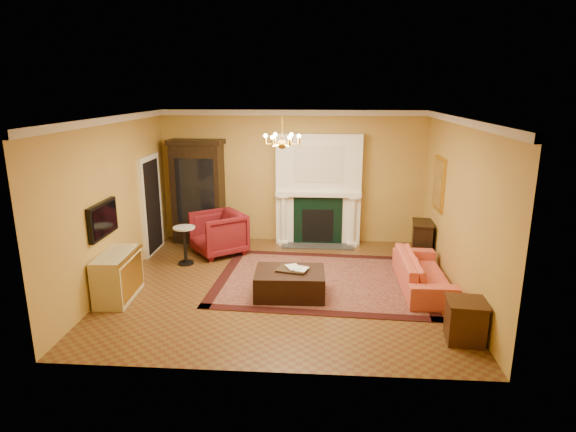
# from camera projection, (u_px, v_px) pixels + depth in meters

# --- Properties ---
(floor) EXTENTS (6.00, 5.50, 0.02)m
(floor) POSITION_uv_depth(u_px,v_px,m) (283.00, 286.00, 8.71)
(floor) COLOR brown
(floor) RESTS_ON ground
(ceiling) EXTENTS (6.00, 5.50, 0.02)m
(ceiling) POSITION_uv_depth(u_px,v_px,m) (282.00, 116.00, 7.93)
(ceiling) COLOR white
(ceiling) RESTS_ON wall_back
(wall_back) EXTENTS (6.00, 0.02, 3.00)m
(wall_back) POSITION_uv_depth(u_px,v_px,m) (292.00, 177.00, 10.98)
(wall_back) COLOR #AF813F
(wall_back) RESTS_ON floor
(wall_front) EXTENTS (6.00, 0.02, 3.00)m
(wall_front) POSITION_uv_depth(u_px,v_px,m) (263.00, 260.00, 5.66)
(wall_front) COLOR #AF813F
(wall_front) RESTS_ON floor
(wall_left) EXTENTS (0.02, 5.50, 3.00)m
(wall_left) POSITION_uv_depth(u_px,v_px,m) (114.00, 202.00, 8.53)
(wall_left) COLOR #AF813F
(wall_left) RESTS_ON floor
(wall_right) EXTENTS (0.02, 5.50, 3.00)m
(wall_right) POSITION_uv_depth(u_px,v_px,m) (460.00, 208.00, 8.11)
(wall_right) COLOR #AF813F
(wall_right) RESTS_ON floor
(fireplace) EXTENTS (1.90, 0.70, 2.50)m
(fireplace) POSITION_uv_depth(u_px,v_px,m) (318.00, 192.00, 10.84)
(fireplace) COLOR white
(fireplace) RESTS_ON wall_back
(crown_molding) EXTENTS (6.00, 5.50, 0.12)m
(crown_molding) POSITION_uv_depth(u_px,v_px,m) (286.00, 117.00, 8.87)
(crown_molding) COLOR silver
(crown_molding) RESTS_ON ceiling
(doorway) EXTENTS (0.08, 1.05, 2.10)m
(doorway) POSITION_uv_depth(u_px,v_px,m) (152.00, 205.00, 10.28)
(doorway) COLOR silver
(doorway) RESTS_ON wall_left
(tv_panel) EXTENTS (0.09, 0.95, 0.58)m
(tv_panel) POSITION_uv_depth(u_px,v_px,m) (103.00, 219.00, 7.98)
(tv_panel) COLOR black
(tv_panel) RESTS_ON wall_left
(gilt_mirror) EXTENTS (0.06, 0.76, 1.05)m
(gilt_mirror) POSITION_uv_depth(u_px,v_px,m) (439.00, 184.00, 9.43)
(gilt_mirror) COLOR gold
(gilt_mirror) RESTS_ON wall_right
(chandelier) EXTENTS (0.63, 0.55, 0.53)m
(chandelier) POSITION_uv_depth(u_px,v_px,m) (282.00, 141.00, 8.04)
(chandelier) COLOR gold
(chandelier) RESTS_ON ceiling
(oriental_rug) EXTENTS (4.06, 3.14, 0.02)m
(oriental_rug) POSITION_uv_depth(u_px,v_px,m) (322.00, 280.00, 8.94)
(oriental_rug) COLOR #410E17
(oriental_rug) RESTS_ON floor
(china_cabinet) EXTENTS (1.16, 0.59, 2.26)m
(china_cabinet) POSITION_uv_depth(u_px,v_px,m) (198.00, 194.00, 10.96)
(china_cabinet) COLOR black
(china_cabinet) RESTS_ON floor
(wingback_armchair) EXTENTS (1.32, 1.33, 1.01)m
(wingback_armchair) POSITION_uv_depth(u_px,v_px,m) (218.00, 231.00, 10.27)
(wingback_armchair) COLOR maroon
(wingback_armchair) RESTS_ON floor
(pedestal_table) EXTENTS (0.44, 0.44, 0.79)m
(pedestal_table) POSITION_uv_depth(u_px,v_px,m) (185.00, 243.00, 9.66)
(pedestal_table) COLOR black
(pedestal_table) RESTS_ON floor
(commode) EXTENTS (0.55, 1.09, 0.80)m
(commode) POSITION_uv_depth(u_px,v_px,m) (118.00, 276.00, 8.10)
(commode) COLOR beige
(commode) RESTS_ON floor
(coral_sofa) EXTENTS (0.60, 2.04, 0.80)m
(coral_sofa) POSITION_uv_depth(u_px,v_px,m) (424.00, 267.00, 8.50)
(coral_sofa) COLOR #D76844
(coral_sofa) RESTS_ON floor
(end_table) EXTENTS (0.54, 0.54, 0.58)m
(end_table) POSITION_uv_depth(u_px,v_px,m) (465.00, 322.00, 6.74)
(end_table) COLOR #361A0E
(end_table) RESTS_ON floor
(console_table) EXTENTS (0.49, 0.73, 0.76)m
(console_table) POSITION_uv_depth(u_px,v_px,m) (422.00, 241.00, 10.03)
(console_table) COLOR black
(console_table) RESTS_ON floor
(leather_ottoman) EXTENTS (1.21, 0.90, 0.44)m
(leather_ottoman) POSITION_uv_depth(u_px,v_px,m) (290.00, 283.00, 8.22)
(leather_ottoman) COLOR black
(leather_ottoman) RESTS_ON oriental_rug
(ottoman_tray) EXTENTS (0.57, 0.48, 0.03)m
(ottoman_tray) POSITION_uv_depth(u_px,v_px,m) (292.00, 269.00, 8.21)
(ottoman_tray) COLOR black
(ottoman_tray) RESTS_ON leather_ottoman
(book_a) EXTENTS (0.20, 0.11, 0.28)m
(book_a) POSITION_uv_depth(u_px,v_px,m) (288.00, 261.00, 8.14)
(book_a) COLOR gray
(book_a) RESTS_ON ottoman_tray
(book_b) EXTENTS (0.19, 0.08, 0.26)m
(book_b) POSITION_uv_depth(u_px,v_px,m) (296.00, 262.00, 8.13)
(book_b) COLOR gray
(book_b) RESTS_ON ottoman_tray
(topiary_left) EXTENTS (0.17, 0.17, 0.47)m
(topiary_left) POSITION_uv_depth(u_px,v_px,m) (290.00, 179.00, 10.77)
(topiary_left) COLOR gray
(topiary_left) RESTS_ON fireplace
(topiary_right) EXTENTS (0.15, 0.15, 0.39)m
(topiary_right) POSITION_uv_depth(u_px,v_px,m) (344.00, 182.00, 10.69)
(topiary_right) COLOR gray
(topiary_right) RESTS_ON fireplace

